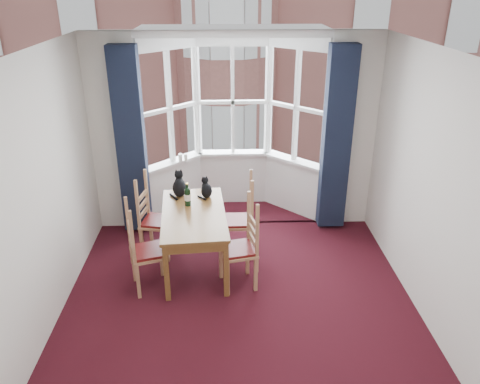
{
  "coord_description": "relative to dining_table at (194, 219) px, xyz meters",
  "views": [
    {
      "loc": [
        -0.16,
        -4.08,
        3.4
      ],
      "look_at": [
        0.04,
        1.05,
        1.05
      ],
      "focal_mm": 35.0,
      "sensor_mm": 36.0,
      "label": 1
    }
  ],
  "objects": [
    {
      "name": "chair_right_near",
      "position": [
        0.62,
        -0.4,
        -0.2
      ],
      "size": [
        0.48,
        0.5,
        0.92
      ],
      "color": "#AC7C54",
      "rests_on": "floor"
    },
    {
      "name": "wall_back_pier_left",
      "position": [
        -1.11,
        1.18,
        0.72
      ],
      "size": [
        0.7,
        0.12,
        2.8
      ],
      "primitive_type": "cube",
      "color": "silver",
      "rests_on": "floor"
    },
    {
      "name": "wall_right",
      "position": [
        2.54,
        -1.07,
        0.72
      ],
      "size": [
        0.0,
        4.5,
        4.5
      ],
      "primitive_type": "plane",
      "rotation": [
        1.57,
        0.0,
        -1.57
      ],
      "color": "silver",
      "rests_on": "floor"
    },
    {
      "name": "curtain_right",
      "position": [
        1.96,
        1.0,
        0.67
      ],
      "size": [
        0.38,
        0.22,
        2.6
      ],
      "primitive_type": "cube",
      "color": "#151C31",
      "rests_on": "floor"
    },
    {
      "name": "dining_table",
      "position": [
        0.0,
        0.0,
        0.0
      ],
      "size": [
        0.89,
        1.51,
        0.77
      ],
      "color": "brown",
      "rests_on": "floor"
    },
    {
      "name": "chair_left_near",
      "position": [
        -0.6,
        -0.46,
        -0.2
      ],
      "size": [
        0.51,
        0.52,
        0.92
      ],
      "color": "#AC7C54",
      "rests_on": "floor"
    },
    {
      "name": "curtain_left",
      "position": [
        -0.88,
        1.0,
        0.67
      ],
      "size": [
        0.38,
        0.22,
        2.6
      ],
      "primitive_type": "cube",
      "color": "#151C31",
      "rests_on": "floor"
    },
    {
      "name": "candle_short",
      "position": [
        -0.19,
        1.56,
        0.25
      ],
      "size": [
        0.06,
        0.06,
        0.11
      ],
      "primitive_type": "cylinder",
      "color": "white",
      "rests_on": "bay_window"
    },
    {
      "name": "chair_right_far",
      "position": [
        0.65,
        0.29,
        -0.2
      ],
      "size": [
        0.4,
        0.42,
        0.92
      ],
      "color": "#AC7C54",
      "rests_on": "floor"
    },
    {
      "name": "street",
      "position": [
        0.54,
        31.18,
        -6.68
      ],
      "size": [
        80.0,
        80.0,
        0.0
      ],
      "primitive_type": "plane",
      "color": "#333335",
      "rests_on": "ground"
    },
    {
      "name": "ceiling",
      "position": [
        0.54,
        -1.07,
        2.12
      ],
      "size": [
        4.5,
        4.5,
        0.0
      ],
      "primitive_type": "plane",
      "rotation": [
        3.14,
        0.0,
        0.0
      ],
      "color": "white",
      "rests_on": "floor"
    },
    {
      "name": "chair_left_far",
      "position": [
        -0.59,
        0.34,
        -0.2
      ],
      "size": [
        0.47,
        0.49,
        0.92
      ],
      "color": "#AC7C54",
      "rests_on": "floor"
    },
    {
      "name": "wall_back_pier_right",
      "position": [
        2.19,
        1.18,
        0.72
      ],
      "size": [
        0.7,
        0.12,
        2.8
      ],
      "primitive_type": "cube",
      "color": "silver",
      "rests_on": "floor"
    },
    {
      "name": "cat_left",
      "position": [
        -0.21,
        0.52,
        0.23
      ],
      "size": [
        0.21,
        0.28,
        0.35
      ],
      "color": "black",
      "rests_on": "dining_table"
    },
    {
      "name": "cat_right",
      "position": [
        0.15,
        0.46,
        0.2
      ],
      "size": [
        0.2,
        0.23,
        0.28
      ],
      "color": "black",
      "rests_on": "dining_table"
    },
    {
      "name": "floor",
      "position": [
        0.54,
        -1.07,
        -0.68
      ],
      "size": [
        4.5,
        4.5,
        0.0
      ],
      "primitive_type": "plane",
      "color": "black",
      "rests_on": "ground"
    },
    {
      "name": "wall_left",
      "position": [
        -1.46,
        -1.07,
        0.72
      ],
      "size": [
        0.0,
        4.5,
        4.5
      ],
      "primitive_type": "plane",
      "rotation": [
        1.57,
        0.0,
        1.57
      ],
      "color": "silver",
      "rests_on": "floor"
    },
    {
      "name": "tenement_building",
      "position": [
        0.54,
        12.94,
        0.92
      ],
      "size": [
        18.4,
        7.8,
        15.2
      ],
      "color": "#9F5C52",
      "rests_on": "street"
    },
    {
      "name": "candle_tall",
      "position": [
        -0.27,
        1.53,
        0.25
      ],
      "size": [
        0.06,
        0.06,
        0.12
      ],
      "primitive_type": "cylinder",
      "color": "white",
      "rests_on": "bay_window"
    },
    {
      "name": "bay_window",
      "position": [
        0.54,
        1.68,
        0.72
      ],
      "size": [
        2.76,
        0.94,
        2.8
      ],
      "color": "white",
      "rests_on": "floor"
    },
    {
      "name": "wine_bottle",
      "position": [
        -0.08,
        0.21,
        0.23
      ],
      "size": [
        0.08,
        0.08,
        0.31
      ],
      "color": "black",
      "rests_on": "dining_table"
    }
  ]
}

